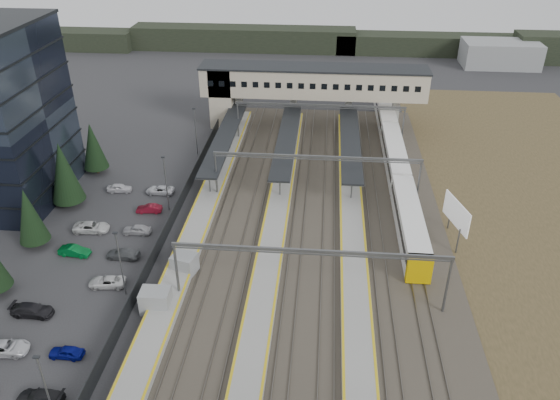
# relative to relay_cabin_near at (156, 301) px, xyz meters

# --- Properties ---
(ground) EXTENTS (220.00, 220.00, 0.00)m
(ground) POSITION_rel_relay_cabin_near_xyz_m (3.88, 10.24, -1.27)
(ground) COLOR #2B2B2D
(ground) RESTS_ON ground
(conifer_row) EXTENTS (4.42, 49.82, 9.50)m
(conifer_row) POSITION_rel_relay_cabin_near_xyz_m (-18.12, 6.38, 3.56)
(conifer_row) COLOR black
(conifer_row) RESTS_ON ground
(car_park) EXTENTS (10.69, 44.49, 1.28)m
(car_park) POSITION_rel_relay_cabin_near_xyz_m (-9.43, 2.39, -0.67)
(car_park) COLOR silver
(car_park) RESTS_ON ground
(lampposts) EXTENTS (0.50, 53.25, 8.07)m
(lampposts) POSITION_rel_relay_cabin_near_xyz_m (-4.12, 11.49, 3.06)
(lampposts) COLOR slate
(lampposts) RESTS_ON ground
(fence) EXTENTS (0.08, 90.00, 2.00)m
(fence) POSITION_rel_relay_cabin_near_xyz_m (-2.62, 15.24, -0.27)
(fence) COLOR #26282B
(fence) RESTS_ON ground
(relay_cabin_near) EXTENTS (3.12, 2.33, 2.54)m
(relay_cabin_near) POSITION_rel_relay_cabin_near_xyz_m (0.00, 0.00, 0.00)
(relay_cabin_near) COLOR gray
(relay_cabin_near) RESTS_ON ground
(relay_cabin_far) EXTENTS (3.14, 2.83, 2.43)m
(relay_cabin_far) POSITION_rel_relay_cabin_near_xyz_m (1.47, 6.56, -0.06)
(relay_cabin_far) COLOR gray
(relay_cabin_far) RESTS_ON ground
(rail_corridor) EXTENTS (34.00, 90.00, 0.92)m
(rail_corridor) POSITION_rel_relay_cabin_near_xyz_m (13.22, 15.24, -0.98)
(rail_corridor) COLOR #38312A
(rail_corridor) RESTS_ON ground
(canopies) EXTENTS (23.10, 30.00, 3.28)m
(canopies) POSITION_rel_relay_cabin_near_xyz_m (10.88, 37.24, 2.65)
(canopies) COLOR black
(canopies) RESTS_ON ground
(footbridge) EXTENTS (40.40, 6.40, 11.20)m
(footbridge) POSITION_rel_relay_cabin_near_xyz_m (11.58, 52.24, 6.66)
(footbridge) COLOR #C4B09A
(footbridge) RESTS_ON ground
(gantries) EXTENTS (28.40, 62.28, 7.17)m
(gantries) POSITION_rel_relay_cabin_near_xyz_m (15.88, 13.24, 4.72)
(gantries) COLOR slate
(gantries) RESTS_ON ground
(train) EXTENTS (2.82, 58.87, 3.55)m
(train) POSITION_rel_relay_cabin_near_xyz_m (27.88, 35.73, 0.75)
(train) COLOR white
(train) RESTS_ON ground
(billboard) EXTENTS (1.85, 6.29, 5.60)m
(billboard) POSITION_rel_relay_cabin_near_xyz_m (33.32, 16.01, 2.52)
(billboard) COLOR slate
(billboard) RESTS_ON ground
(treeline_far) EXTENTS (170.00, 19.00, 7.00)m
(treeline_far) POSITION_rel_relay_cabin_near_xyz_m (27.69, 102.52, 1.68)
(treeline_far) COLOR black
(treeline_far) RESTS_ON ground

